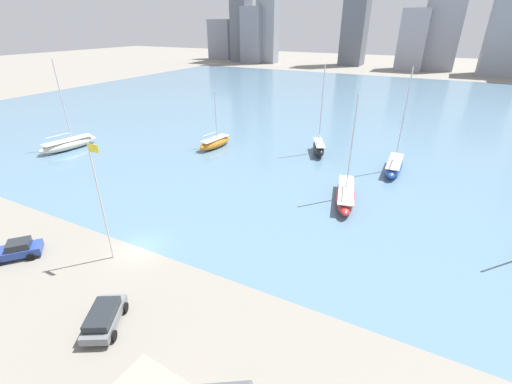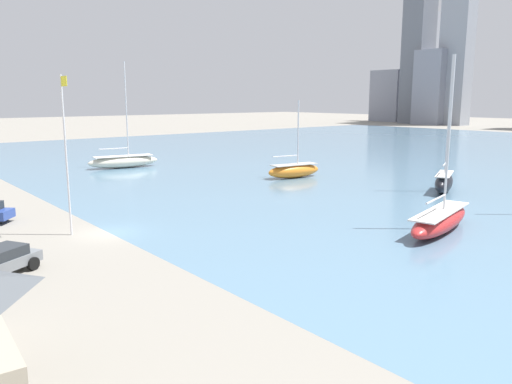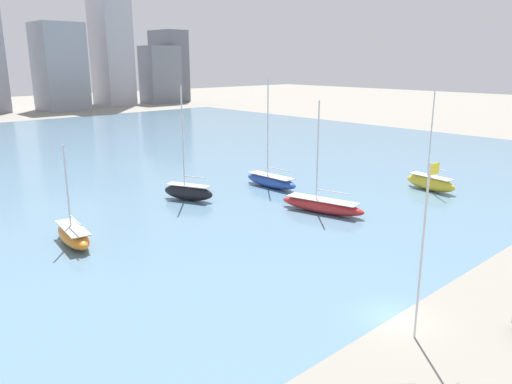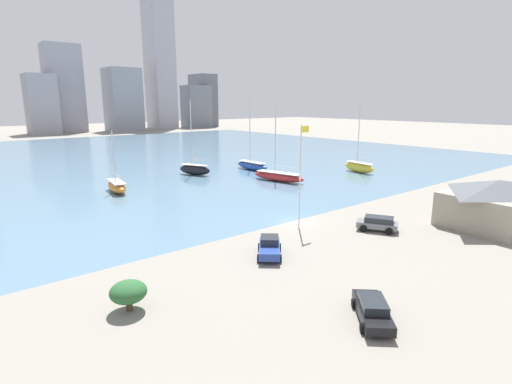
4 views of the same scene
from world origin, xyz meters
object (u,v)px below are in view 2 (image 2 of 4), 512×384
Objects in this scene: sailboat_black at (444,181)px; sailboat_red at (440,220)px; sailboat_orange at (294,170)px; sailboat_cream at (124,161)px; flag_pole at (66,150)px.

sailboat_black is 1.10× the size of sailboat_red.
sailboat_black is (17.56, 5.52, 0.22)m from sailboat_orange.
sailboat_cream is at bearing -142.67° from sailboat_orange.
sailboat_black reaches higher than flag_pole.
sailboat_black reaches higher than sailboat_red.
sailboat_orange is at bearing 172.89° from sailboat_black.
sailboat_black is at bearing 33.59° from sailboat_cream.
flag_pole is 38.42m from sailboat_black.
sailboat_red is at bearing 12.79° from sailboat_cream.
sailboat_red is at bearing -12.30° from sailboat_orange.
sailboat_cream reaches higher than flag_pole.
sailboat_orange is at bearing 106.28° from flag_pole.
sailboat_black is (8.32, 37.16, -5.15)m from flag_pole.
sailboat_black is at bearing 77.38° from flag_pole.
sailboat_black is at bearing 106.00° from sailboat_red.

